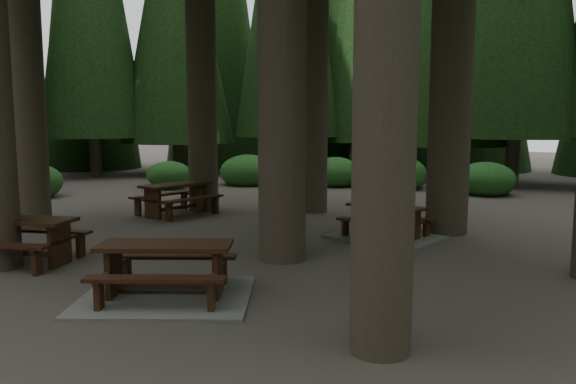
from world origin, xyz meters
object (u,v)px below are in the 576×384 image
Objects in this scene: picnic_table_b at (177,194)px; picnic_table_e at (22,233)px; picnic_table_c at (386,228)px; picnic_table_a at (166,280)px.

picnic_table_e is at bearing -158.54° from picnic_table_b.
picnic_table_b is at bearing -168.80° from picnic_table_c.
picnic_table_c is at bearing 29.72° from picnic_table_e.
picnic_table_b is 5.80m from picnic_table_c.
picnic_table_b is at bearing 100.95° from picnic_table_a.
picnic_table_e is at bearing -120.51° from picnic_table_c.
picnic_table_b is 0.91× the size of picnic_table_e.
picnic_table_a is at bearing -21.48° from picnic_table_e.
picnic_table_b reaches higher than picnic_table_e.
picnic_table_a is 1.33× the size of picnic_table_e.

